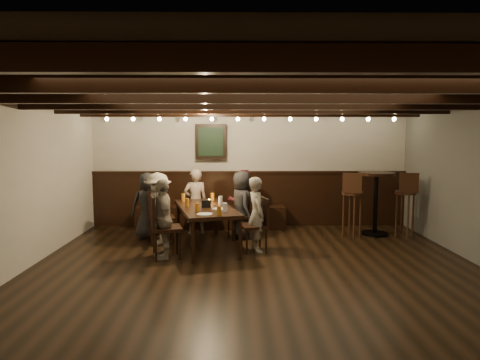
{
  "coord_description": "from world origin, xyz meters",
  "views": [
    {
      "loc": [
        -0.3,
        -5.36,
        1.88
      ],
      "look_at": [
        -0.23,
        1.3,
        1.18
      ],
      "focal_mm": 32.0,
      "sensor_mm": 36.0,
      "label": 1
    }
  ],
  "objects_px": {
    "person_bench_left": "(148,206)",
    "person_left_near": "(158,208)",
    "person_right_near": "(242,205)",
    "bar_stool_left": "(352,213)",
    "chair_right_near": "(240,224)",
    "chair_right_far": "(255,235)",
    "chair_left_near": "(160,227)",
    "bar_stool_right": "(405,213)",
    "person_bench_right": "(243,201)",
    "chair_left_far": "(165,239)",
    "dining_table": "(206,210)",
    "person_left_far": "(163,219)",
    "person_bench_centre": "(195,201)",
    "high_top_table": "(376,194)",
    "person_right_far": "(257,214)"
  },
  "relations": [
    {
      "from": "person_bench_left",
      "to": "person_left_near",
      "type": "bearing_deg",
      "value": 108.43
    },
    {
      "from": "person_right_near",
      "to": "bar_stool_left",
      "type": "xyz_separation_m",
      "value": [
        2.03,
        0.05,
        -0.17
      ]
    },
    {
      "from": "chair_right_near",
      "to": "chair_right_far",
      "type": "distance_m",
      "value": 0.9
    },
    {
      "from": "chair_left_near",
      "to": "bar_stool_right",
      "type": "relative_size",
      "value": 0.79
    },
    {
      "from": "chair_right_near",
      "to": "person_left_near",
      "type": "bearing_deg",
      "value": 90.0
    },
    {
      "from": "chair_right_near",
      "to": "person_bench_right",
      "type": "height_order",
      "value": "person_bench_right"
    },
    {
      "from": "chair_left_far",
      "to": "person_left_near",
      "type": "height_order",
      "value": "person_left_near"
    },
    {
      "from": "dining_table",
      "to": "bar_stool_right",
      "type": "xyz_separation_m",
      "value": [
        3.65,
        0.73,
        -0.19
      ]
    },
    {
      "from": "person_bench_right",
      "to": "person_left_far",
      "type": "height_order",
      "value": "same"
    },
    {
      "from": "chair_left_far",
      "to": "bar_stool_right",
      "type": "distance_m",
      "value": 4.44
    },
    {
      "from": "person_bench_left",
      "to": "chair_left_near",
      "type": "bearing_deg",
      "value": 111.79
    },
    {
      "from": "person_bench_right",
      "to": "person_bench_left",
      "type": "bearing_deg",
      "value": -0.0
    },
    {
      "from": "person_left_far",
      "to": "chair_left_far",
      "type": "bearing_deg",
      "value": 90.0
    },
    {
      "from": "chair_left_near",
      "to": "person_left_far",
      "type": "xyz_separation_m",
      "value": [
        0.2,
        -0.88,
        0.32
      ]
    },
    {
      "from": "person_left_near",
      "to": "bar_stool_right",
      "type": "xyz_separation_m",
      "value": [
        4.49,
        0.48,
        -0.17
      ]
    },
    {
      "from": "person_bench_left",
      "to": "chair_right_far",
      "type": "bearing_deg",
      "value": 140.17
    },
    {
      "from": "person_left_near",
      "to": "bar_stool_left",
      "type": "bearing_deg",
      "value": 82.36
    },
    {
      "from": "person_left_near",
      "to": "person_bench_centre",
      "type": "bearing_deg",
      "value": 128.66
    },
    {
      "from": "high_top_table",
      "to": "chair_right_near",
      "type": "bearing_deg",
      "value": -174.08
    },
    {
      "from": "person_right_near",
      "to": "bar_stool_left",
      "type": "relative_size",
      "value": 1.02
    },
    {
      "from": "person_left_near",
      "to": "person_bench_right",
      "type": "bearing_deg",
      "value": 105.26
    },
    {
      "from": "chair_left_near",
      "to": "person_right_far",
      "type": "bearing_deg",
      "value": 58.52
    },
    {
      "from": "chair_left_near",
      "to": "chair_right_near",
      "type": "bearing_deg",
      "value": 90.0
    },
    {
      "from": "chair_left_near",
      "to": "chair_right_far",
      "type": "bearing_deg",
      "value": 57.97
    },
    {
      "from": "dining_table",
      "to": "chair_left_far",
      "type": "relative_size",
      "value": 2.05
    },
    {
      "from": "dining_table",
      "to": "chair_left_far",
      "type": "bearing_deg",
      "value": -148.01
    },
    {
      "from": "person_bench_centre",
      "to": "high_top_table",
      "type": "relative_size",
      "value": 1.05
    },
    {
      "from": "person_right_far",
      "to": "high_top_table",
      "type": "distance_m",
      "value": 2.57
    },
    {
      "from": "person_left_near",
      "to": "high_top_table",
      "type": "height_order",
      "value": "person_left_near"
    },
    {
      "from": "dining_table",
      "to": "chair_right_near",
      "type": "distance_m",
      "value": 0.93
    },
    {
      "from": "chair_left_far",
      "to": "bar_stool_left",
      "type": "bearing_deg",
      "value": 97.15
    },
    {
      "from": "chair_right_far",
      "to": "person_right_near",
      "type": "height_order",
      "value": "person_right_near"
    },
    {
      "from": "chair_left_near",
      "to": "person_bench_right",
      "type": "relative_size",
      "value": 0.78
    },
    {
      "from": "person_right_far",
      "to": "person_bench_right",
      "type": "bearing_deg",
      "value": -6.34
    },
    {
      "from": "high_top_table",
      "to": "bar_stool_right",
      "type": "bearing_deg",
      "value": -17.43
    },
    {
      "from": "person_right_near",
      "to": "high_top_table",
      "type": "relative_size",
      "value": 1.04
    },
    {
      "from": "chair_right_far",
      "to": "person_bench_left",
      "type": "distance_m",
      "value": 2.13
    },
    {
      "from": "person_bench_centre",
      "to": "person_right_far",
      "type": "height_order",
      "value": "person_bench_centre"
    },
    {
      "from": "chair_right_far",
      "to": "person_bench_left",
      "type": "relative_size",
      "value": 0.72
    },
    {
      "from": "high_top_table",
      "to": "chair_left_near",
      "type": "bearing_deg",
      "value": -170.94
    },
    {
      "from": "person_bench_left",
      "to": "person_left_far",
      "type": "bearing_deg",
      "value": 96.34
    },
    {
      "from": "person_bench_centre",
      "to": "person_left_far",
      "type": "height_order",
      "value": "person_bench_centre"
    },
    {
      "from": "high_top_table",
      "to": "bar_stool_left",
      "type": "xyz_separation_m",
      "value": [
        -0.5,
        -0.21,
        -0.33
      ]
    },
    {
      "from": "chair_left_far",
      "to": "chair_right_far",
      "type": "xyz_separation_m",
      "value": [
        1.39,
        0.37,
        -0.03
      ]
    },
    {
      "from": "dining_table",
      "to": "chair_right_far",
      "type": "height_order",
      "value": "chair_right_far"
    },
    {
      "from": "chair_left_near",
      "to": "person_left_near",
      "type": "xyz_separation_m",
      "value": [
        -0.03,
        -0.01,
        0.33
      ]
    },
    {
      "from": "person_bench_right",
      "to": "person_bench_centre",
      "type": "bearing_deg",
      "value": -9.46
    },
    {
      "from": "person_bench_centre",
      "to": "high_top_table",
      "type": "bearing_deg",
      "value": 163.07
    },
    {
      "from": "chair_right_far",
      "to": "person_right_near",
      "type": "bearing_deg",
      "value": -2.01
    },
    {
      "from": "dining_table",
      "to": "chair_right_far",
      "type": "xyz_separation_m",
      "value": [
        0.81,
        -0.25,
        -0.37
      ]
    }
  ]
}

